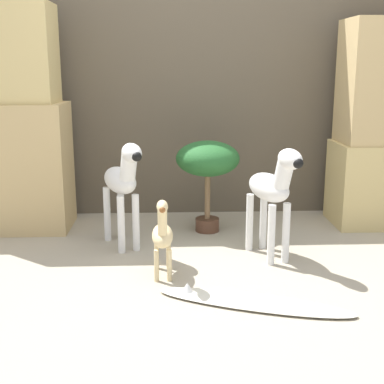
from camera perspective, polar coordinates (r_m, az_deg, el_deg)
The scene contains 8 objects.
ground_plane at distance 3.03m, azimuth 2.46°, elevation -9.23°, with size 14.00×14.00×0.00m, color #9E937F.
wall_back at distance 4.21m, azimuth 0.91°, elevation 12.56°, with size 6.40×0.08×2.20m.
rock_pillar_left at distance 3.99m, azimuth -19.08°, elevation 6.49°, with size 0.82×0.47×1.57m.
zebra_right at distance 3.23m, azimuth 8.62°, elevation 0.34°, with size 0.30×0.54×0.71m.
zebra_left at distance 3.42m, azimuth -7.41°, elevation 1.13°, with size 0.34×0.53×0.71m.
giraffe_figurine at distance 2.98m, azimuth -3.17°, elevation -4.52°, with size 0.12×0.38×0.48m.
potted_palm_front at distance 3.73m, azimuth 1.68°, elevation 3.18°, with size 0.45×0.45×0.65m.
surfboard at distance 2.74m, azimuth 6.38°, elevation -11.53°, with size 1.01×0.53×0.07m.
Camera 1 is at (-0.25, -2.78, 1.17)m, focal length 50.00 mm.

